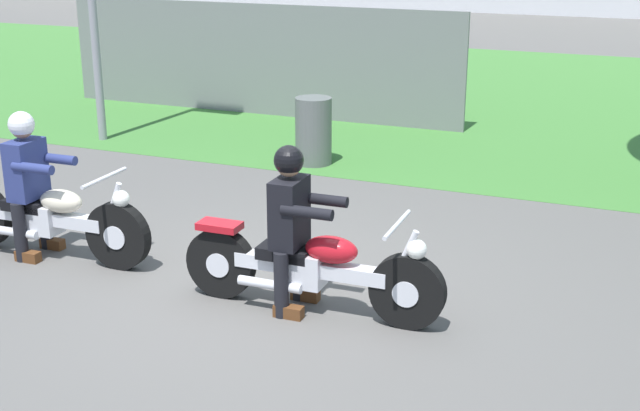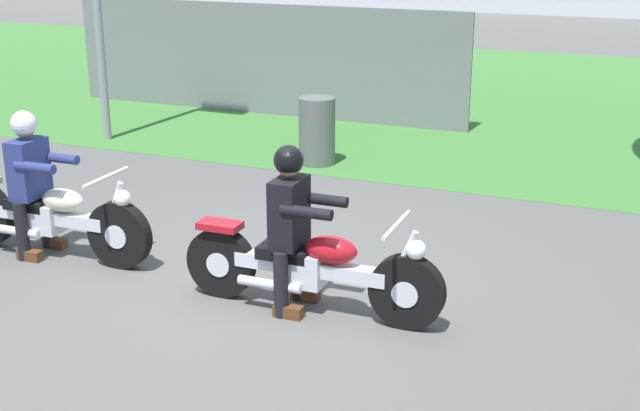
% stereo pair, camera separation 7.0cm
% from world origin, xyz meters
% --- Properties ---
extents(ground, '(120.00, 120.00, 0.00)m').
position_xyz_m(ground, '(0.00, 0.00, 0.00)').
color(ground, '#565451').
extents(grass_verge, '(60.00, 12.00, 0.01)m').
position_xyz_m(grass_verge, '(0.00, 9.60, 0.00)').
color(grass_verge, '#3D7533').
rests_on(grass_verge, ground).
extents(motorcycle_lead, '(2.24, 0.66, 0.86)m').
position_xyz_m(motorcycle_lead, '(0.61, -0.05, 0.38)').
color(motorcycle_lead, black).
rests_on(motorcycle_lead, ground).
extents(rider_lead, '(0.56, 0.48, 1.38)m').
position_xyz_m(rider_lead, '(0.44, -0.06, 0.80)').
color(rider_lead, black).
rests_on(rider_lead, ground).
extents(motorcycle_follow, '(2.20, 0.66, 0.87)m').
position_xyz_m(motorcycle_follow, '(-2.15, 0.09, 0.39)').
color(motorcycle_follow, black).
rests_on(motorcycle_follow, ground).
extents(rider_follow, '(0.56, 0.48, 1.40)m').
position_xyz_m(rider_follow, '(-2.32, 0.09, 0.81)').
color(rider_follow, black).
rests_on(rider_follow, ground).
extents(trash_can, '(0.48, 0.48, 0.88)m').
position_xyz_m(trash_can, '(-1.14, 4.10, 0.44)').
color(trash_can, '#595E5B').
rests_on(trash_can, ground).
extents(fence_segment, '(7.00, 0.06, 1.80)m').
position_xyz_m(fence_segment, '(-3.23, 6.61, 0.90)').
color(fence_segment, slate).
rests_on(fence_segment, ground).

